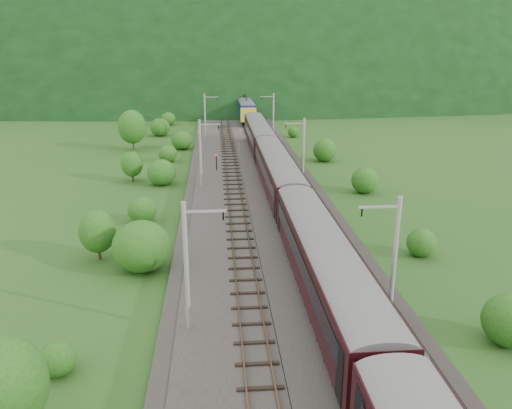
{
  "coord_description": "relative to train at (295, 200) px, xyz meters",
  "views": [
    {
      "loc": [
        -4.29,
        -26.67,
        16.64
      ],
      "look_at": [
        -0.78,
        16.83,
        2.6
      ],
      "focal_mm": 35.0,
      "sensor_mm": 36.0,
      "label": 1
    }
  ],
  "objects": [
    {
      "name": "hazard_post_far",
      "position": [
        -2.16,
        51.54,
        -2.76
      ],
      "size": [
        0.16,
        0.16,
        1.45
      ],
      "primitive_type": "cylinder",
      "color": "red",
      "rests_on": "railbed"
    },
    {
      "name": "vegetation_left",
      "position": [
        -15.93,
        -0.26,
        -1.55
      ],
      "size": [
        12.28,
        144.75,
        6.54
      ],
      "color": "#215115",
      "rests_on": "ground"
    },
    {
      "name": "ground",
      "position": [
        -2.4,
        -14.08,
        -3.79
      ],
      "size": [
        600.0,
        600.0,
        0.0
      ],
      "primitive_type": "plane",
      "color": "#204A17",
      "rests_on": "ground"
    },
    {
      "name": "hazard_post_near",
      "position": [
        -3.12,
        37.19,
        -2.78
      ],
      "size": [
        0.15,
        0.15,
        1.42
      ],
      "primitive_type": "cylinder",
      "color": "red",
      "rests_on": "railbed"
    },
    {
      "name": "vegetation_right",
      "position": [
        9.88,
        -0.73,
        -2.41
      ],
      "size": [
        6.5,
        108.8,
        3.08
      ],
      "color": "#215115",
      "rests_on": "ground"
    },
    {
      "name": "catenary_left",
      "position": [
        -8.52,
        17.92,
        0.71
      ],
      "size": [
        2.54,
        192.28,
        8.0
      ],
      "color": "gray",
      "rests_on": "railbed"
    },
    {
      "name": "catenary_right",
      "position": [
        3.72,
        17.92,
        0.71
      ],
      "size": [
        2.54,
        192.28,
        8.0
      ],
      "color": "gray",
      "rests_on": "railbed"
    },
    {
      "name": "track_right",
      "position": [
        -0.0,
        -4.08,
        -3.42
      ],
      "size": [
        2.4,
        220.0,
        0.27
      ],
      "color": "brown",
      "rests_on": "railbed"
    },
    {
      "name": "track_left",
      "position": [
        -4.8,
        -4.08,
        -3.42
      ],
      "size": [
        2.4,
        220.0,
        0.27
      ],
      "color": "brown",
      "rests_on": "railbed"
    },
    {
      "name": "mountain_ridge",
      "position": [
        -122.4,
        285.92,
        -3.79
      ],
      "size": [
        336.0,
        280.0,
        132.0
      ],
      "primitive_type": "ellipsoid",
      "color": "black",
      "rests_on": "ground"
    },
    {
      "name": "overhead_wires",
      "position": [
        -2.4,
        -4.08,
        3.31
      ],
      "size": [
        4.83,
        198.0,
        0.03
      ],
      "color": "black",
      "rests_on": "ground"
    },
    {
      "name": "mountain_main",
      "position": [
        -2.4,
        245.92,
        -3.79
      ],
      "size": [
        504.0,
        360.0,
        244.0
      ],
      "primitive_type": "ellipsoid",
      "color": "black",
      "rests_on": "ground"
    },
    {
      "name": "signal",
      "position": [
        -6.74,
        25.71,
        -2.22
      ],
      "size": [
        0.24,
        0.24,
        2.16
      ],
      "color": "black",
      "rests_on": "railbed"
    },
    {
      "name": "train",
      "position": [
        0.0,
        0.0,
        0.0
      ],
      "size": [
        3.23,
        153.48,
        5.63
      ],
      "color": "black",
      "rests_on": "ground"
    },
    {
      "name": "railbed",
      "position": [
        -2.4,
        -4.08,
        -3.64
      ],
      "size": [
        14.0,
        220.0,
        0.3
      ],
      "primitive_type": "cube",
      "color": "#38332D",
      "rests_on": "ground"
    }
  ]
}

